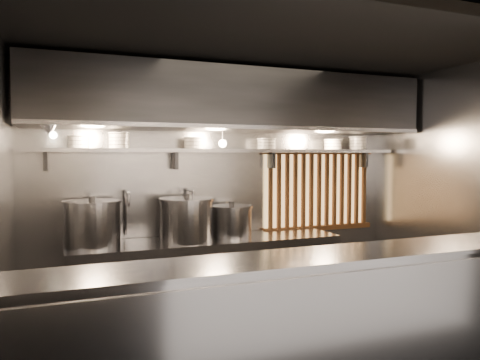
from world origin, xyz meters
TOP-DOWN VIEW (x-y plane):
  - floor at (0.00, 0.00)m, footprint 4.50×4.50m
  - ceiling at (0.00, 0.00)m, footprint 4.50×4.50m
  - wall_back at (0.00, 1.50)m, footprint 4.50×0.00m
  - wall_right at (2.25, 0.00)m, footprint 0.00×3.00m
  - serving_counter at (0.00, -0.96)m, footprint 4.50×0.56m
  - cooking_bench at (-0.30, 1.13)m, footprint 3.00×0.70m
  - bowl_shelf at (0.00, 1.32)m, footprint 4.40×0.34m
  - exhaust_hood at (0.00, 1.10)m, footprint 4.40×0.81m
  - wood_screen at (1.30, 1.45)m, footprint 1.56×0.09m
  - faucet_left at (-1.15, 1.37)m, footprint 0.04×0.30m
  - faucet_right at (-0.45, 1.37)m, footprint 0.04×0.30m
  - heat_lamp at (-1.90, 0.85)m, footprint 0.25×0.35m
  - pendant_bulb at (-0.10, 1.20)m, footprint 0.09×0.09m
  - stock_pot_left at (-1.52, 1.15)m, footprint 0.74×0.74m
  - stock_pot_mid at (-0.00, 1.17)m, footprint 0.58×0.58m
  - stock_pot_right at (-0.55, 1.08)m, footprint 0.69×0.69m
  - bowl_stack_0 at (-1.63, 1.32)m, footprint 0.22×0.22m
  - bowl_stack_1 at (-1.22, 1.32)m, footprint 0.23×0.23m
  - bowl_stack_2 at (-0.40, 1.32)m, footprint 0.23×0.23m
  - bowl_stack_3 at (0.50, 1.32)m, footprint 0.23×0.23m
  - bowl_stack_4 at (1.43, 1.32)m, footprint 0.23×0.23m
  - bowl_stack_5 at (1.81, 1.32)m, footprint 0.23×0.23m

SIDE VIEW (x-z plane):
  - floor at x=0.00m, z-range 0.00..0.00m
  - cooking_bench at x=-0.30m, z-range 0.00..0.90m
  - serving_counter at x=0.00m, z-range 0.00..1.13m
  - stock_pot_mid at x=0.00m, z-range 0.88..1.28m
  - stock_pot_right at x=-0.55m, z-range 0.88..1.39m
  - stock_pot_left at x=-1.52m, z-range 0.88..1.39m
  - faucet_left at x=-1.15m, z-range 1.06..1.56m
  - faucet_right at x=-0.45m, z-range 1.06..1.56m
  - wood_screen at x=1.30m, z-range 0.86..1.90m
  - wall_back at x=0.00m, z-range -0.85..3.65m
  - wall_right at x=2.25m, z-range -0.10..2.90m
  - bowl_shelf at x=0.00m, z-range 1.86..1.90m
  - pendant_bulb at x=-0.10m, z-range 1.87..2.05m
  - bowl_stack_2 at x=-0.40m, z-range 1.90..2.03m
  - bowl_stack_4 at x=1.43m, z-range 1.90..2.03m
  - bowl_stack_3 at x=0.50m, z-range 1.90..2.03m
  - bowl_stack_0 at x=-1.63m, z-range 1.90..2.03m
  - bowl_stack_1 at x=-1.22m, z-range 1.90..2.07m
  - bowl_stack_5 at x=1.81m, z-range 1.90..2.07m
  - heat_lamp at x=-1.90m, z-range 1.97..2.17m
  - exhaust_hood at x=0.00m, z-range 2.10..2.75m
  - ceiling at x=0.00m, z-range 2.80..2.80m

